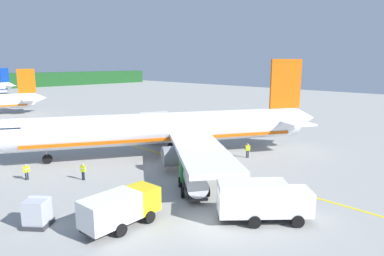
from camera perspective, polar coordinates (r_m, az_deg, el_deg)
The scene contains 10 objects.
airliner_foreground at distance 41.95m, azimuth -3.95°, elevation -0.10°, with size 37.58×31.89×11.90m.
service_truck_fuel at distance 24.85m, azimuth -11.93°, elevation -12.96°, with size 5.87×2.69×2.53m.
service_truck_baggage at distance 25.60m, azimuth 11.83°, elevation -11.78°, with size 6.38×6.26×2.98m.
service_truck_catering at distance 30.35m, azimuth 0.30°, elevation -8.34°, with size 5.18×5.73×2.40m.
cargo_container_near at distance 26.96m, azimuth -24.67°, elevation -12.85°, with size 2.39×2.39×2.12m.
crew_marshaller at distance 37.57m, azimuth 0.95°, elevation -5.14°, with size 0.24×0.63×1.70m.
crew_loader_left at distance 35.19m, azimuth -17.95°, elevation -6.80°, with size 0.42×0.57×1.71m.
crew_loader_right at distance 41.72m, azimuth 9.37°, elevation -3.57°, with size 0.47×0.50×1.78m.
crew_supervisor at distance 37.38m, azimuth -26.20°, elevation -6.48°, with size 0.63×0.27×1.61m.
apron_guide_line at distance 39.23m, azimuth 0.36°, elevation -5.95°, with size 0.30×60.00×0.01m, color yellow.
Camera 1 is at (-16.98, -14.66, 11.45)m, focal length 31.57 mm.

